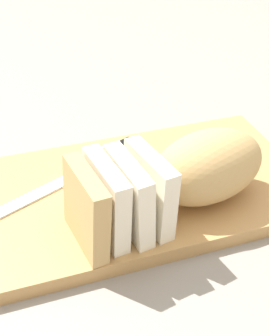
% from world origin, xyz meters
% --- Properties ---
extents(ground_plane, '(3.00, 3.00, 0.00)m').
position_xyz_m(ground_plane, '(0.00, 0.00, 0.00)').
color(ground_plane, gray).
extents(cutting_board, '(0.48, 0.26, 0.02)m').
position_xyz_m(cutting_board, '(0.00, 0.00, 0.01)').
color(cutting_board, tan).
rests_on(cutting_board, ground_plane).
extents(bread_loaf, '(0.27, 0.13, 0.10)m').
position_xyz_m(bread_loaf, '(-0.04, 0.06, 0.07)').
color(bread_loaf, tan).
rests_on(bread_loaf, cutting_board).
extents(bread_knife, '(0.23, 0.11, 0.02)m').
position_xyz_m(bread_knife, '(0.03, -0.06, 0.03)').
color(bread_knife, silver).
rests_on(bread_knife, cutting_board).
extents(crumb_near_knife, '(0.01, 0.01, 0.01)m').
position_xyz_m(crumb_near_knife, '(0.02, 0.05, 0.02)').
color(crumb_near_knife, tan).
rests_on(crumb_near_knife, cutting_board).
extents(crumb_near_loaf, '(0.00, 0.00, 0.00)m').
position_xyz_m(crumb_near_loaf, '(-0.02, -0.00, 0.02)').
color(crumb_near_loaf, tan).
rests_on(crumb_near_loaf, cutting_board).
extents(crumb_stray_left, '(0.01, 0.01, 0.01)m').
position_xyz_m(crumb_stray_left, '(-0.06, -0.04, 0.02)').
color(crumb_stray_left, tan).
rests_on(crumb_stray_left, cutting_board).
extents(crumb_stray_right, '(0.00, 0.00, 0.00)m').
position_xyz_m(crumb_stray_right, '(-0.02, -0.02, 0.02)').
color(crumb_stray_right, tan).
rests_on(crumb_stray_right, cutting_board).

